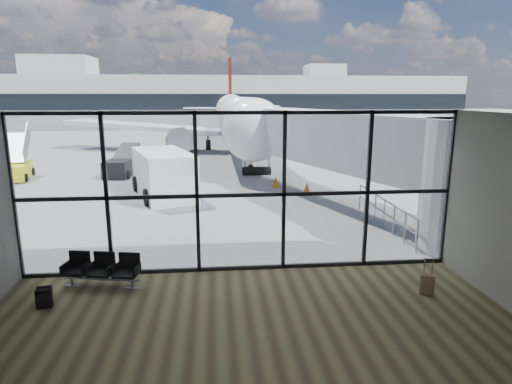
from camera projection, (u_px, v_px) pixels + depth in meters
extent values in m
plane|color=slate|center=(220.00, 138.00, 51.12)|extent=(220.00, 220.00, 0.00)
cube|color=brown|center=(254.00, 350.00, 8.39)|extent=(12.00, 8.00, 0.01)
cube|color=silver|center=(254.00, 118.00, 7.40)|extent=(12.00, 8.00, 0.02)
cube|color=#AFAFAA|center=(293.00, 382.00, 4.01)|extent=(12.00, 0.02, 4.50)
cube|color=white|center=(241.00, 193.00, 11.78)|extent=(12.00, 0.04, 4.50)
cube|color=black|center=(241.00, 268.00, 12.26)|extent=(12.00, 0.12, 0.10)
cube|color=black|center=(241.00, 195.00, 11.79)|extent=(12.00, 0.12, 0.10)
cube|color=black|center=(240.00, 113.00, 11.30)|extent=(12.00, 0.12, 0.10)
cube|color=black|center=(13.00, 198.00, 11.22)|extent=(0.10, 0.12, 4.50)
cube|color=black|center=(107.00, 196.00, 11.44)|extent=(0.10, 0.12, 4.50)
cube|color=black|center=(197.00, 194.00, 11.67)|extent=(0.10, 0.12, 4.50)
cube|color=black|center=(284.00, 192.00, 11.89)|extent=(0.10, 0.12, 4.50)
cube|color=black|center=(367.00, 191.00, 12.12)|extent=(0.10, 0.12, 4.50)
cube|color=black|center=(448.00, 189.00, 12.34)|extent=(0.10, 0.12, 4.50)
cylinder|color=#B0B3B6|center=(467.00, 186.00, 13.46)|extent=(2.80, 2.80, 4.20)
cube|color=#B0B3B6|center=(328.00, 137.00, 19.81)|extent=(7.45, 14.81, 2.40)
cube|color=#B0B3B6|center=(257.00, 127.00, 26.36)|extent=(2.60, 2.20, 2.60)
cylinder|color=gray|center=(244.00, 161.00, 26.74)|extent=(0.20, 0.20, 1.80)
cylinder|color=gray|center=(269.00, 161.00, 26.89)|extent=(0.20, 0.20, 1.80)
cylinder|color=black|center=(257.00, 171.00, 26.96)|extent=(1.80, 0.56, 0.56)
cylinder|color=gray|center=(417.00, 237.00, 13.45)|extent=(0.06, 0.06, 1.10)
cylinder|color=gray|center=(405.00, 228.00, 14.33)|extent=(0.06, 0.06, 1.10)
cylinder|color=gray|center=(394.00, 220.00, 15.20)|extent=(0.06, 0.06, 1.10)
cylinder|color=gray|center=(384.00, 214.00, 16.07)|extent=(0.06, 0.06, 1.10)
cylinder|color=gray|center=(375.00, 208.00, 16.95)|extent=(0.06, 0.06, 1.10)
cylinder|color=gray|center=(367.00, 202.00, 17.82)|extent=(0.06, 0.06, 1.10)
cylinder|color=gray|center=(360.00, 197.00, 18.70)|extent=(0.06, 0.06, 1.10)
cylinder|color=gray|center=(385.00, 200.00, 15.96)|extent=(0.06, 5.40, 0.06)
cylinder|color=gray|center=(384.00, 212.00, 16.06)|extent=(0.06, 5.40, 0.06)
cube|color=#AEAEA9|center=(218.00, 101.00, 71.60)|extent=(80.00, 12.00, 8.00)
cube|color=black|center=(218.00, 102.00, 65.68)|extent=(80.00, 0.20, 2.40)
cube|color=#AEAEA9|center=(60.00, 66.00, 68.06)|extent=(10.00, 8.00, 3.00)
cube|color=#AEAEA9|center=(324.00, 71.00, 72.19)|extent=(6.00, 6.00, 2.00)
cylinder|color=#382619|center=(4.00, 115.00, 78.21)|extent=(0.50, 0.50, 3.06)
sphere|color=black|center=(2.00, 94.00, 77.39)|extent=(5.61, 5.61, 5.61)
cylinder|color=#382619|center=(38.00, 114.00, 78.73)|extent=(0.50, 0.50, 3.42)
sphere|color=black|center=(36.00, 90.00, 77.81)|extent=(6.27, 6.27, 6.27)
cylinder|color=#382619|center=(72.00, 115.00, 79.37)|extent=(0.50, 0.50, 2.70)
sphere|color=black|center=(70.00, 97.00, 78.65)|extent=(4.95, 4.95, 4.95)
cylinder|color=#382619|center=(105.00, 114.00, 79.89)|extent=(0.50, 0.50, 3.06)
sphere|color=black|center=(104.00, 94.00, 79.07)|extent=(5.61, 5.61, 5.61)
cylinder|color=#382619|center=(138.00, 113.00, 80.42)|extent=(0.50, 0.50, 3.42)
sphere|color=black|center=(137.00, 90.00, 79.50)|extent=(6.27, 6.27, 6.27)
cube|color=gray|center=(102.00, 279.00, 11.10)|extent=(1.97, 0.45, 0.04)
cube|color=black|center=(76.00, 272.00, 11.13)|extent=(0.65, 0.62, 0.07)
cube|color=black|center=(80.00, 260.00, 11.32)|extent=(0.56, 0.17, 0.50)
cube|color=black|center=(101.00, 273.00, 11.06)|extent=(0.65, 0.62, 0.07)
cube|color=black|center=(105.00, 261.00, 11.26)|extent=(0.56, 0.17, 0.50)
cube|color=black|center=(127.00, 274.00, 11.00)|extent=(0.65, 0.62, 0.07)
cube|color=black|center=(130.00, 261.00, 11.20)|extent=(0.56, 0.17, 0.50)
cylinder|color=gray|center=(72.00, 282.00, 11.20)|extent=(0.05, 0.05, 0.23)
cylinder|color=gray|center=(132.00, 284.00, 11.05)|extent=(0.05, 0.05, 0.23)
cube|color=black|center=(44.00, 298.00, 10.03)|extent=(0.36, 0.25, 0.46)
cube|color=black|center=(43.00, 301.00, 9.91)|extent=(0.28, 0.10, 0.31)
cylinder|color=black|center=(44.00, 287.00, 10.08)|extent=(0.32, 0.12, 0.08)
cube|color=#7C6245|center=(427.00, 284.00, 10.69)|extent=(0.39, 0.32, 0.50)
cube|color=#7C6245|center=(427.00, 286.00, 10.59)|extent=(0.27, 0.15, 0.37)
cylinder|color=gray|center=(424.00, 266.00, 10.71)|extent=(0.02, 0.02, 0.42)
cylinder|color=gray|center=(432.00, 267.00, 10.66)|extent=(0.02, 0.02, 0.42)
cube|color=black|center=(429.00, 259.00, 10.64)|extent=(0.22, 0.12, 0.02)
cylinder|color=black|center=(422.00, 291.00, 10.86)|extent=(0.05, 0.06, 0.06)
cylinder|color=black|center=(430.00, 292.00, 10.80)|extent=(0.05, 0.06, 0.06)
cylinder|color=white|center=(238.00, 117.00, 38.85)|extent=(3.80, 29.68, 3.66)
sphere|color=white|center=(254.00, 130.00, 24.46)|extent=(3.66, 3.66, 3.66)
cone|color=white|center=(230.00, 109.00, 55.58)|extent=(3.69, 5.95, 3.66)
cube|color=black|center=(253.00, 121.00, 24.93)|extent=(2.18, 1.20, 0.49)
cube|color=white|center=(146.00, 127.00, 39.17)|extent=(15.15, 7.72, 1.17)
cylinder|color=black|center=(181.00, 139.00, 37.79)|extent=(2.09, 3.37, 2.08)
cube|color=white|center=(206.00, 108.00, 54.77)|extent=(5.69, 2.85, 0.18)
cube|color=white|center=(325.00, 125.00, 40.82)|extent=(15.14, 7.84, 1.17)
cylinder|color=black|center=(296.00, 138.00, 38.80)|extent=(2.09, 3.37, 2.08)
cube|color=white|center=(255.00, 108.00, 55.39)|extent=(5.69, 2.89, 0.18)
cube|color=#52110B|center=(230.00, 83.00, 54.87)|extent=(0.31, 3.76, 5.93)
cylinder|color=gray|center=(251.00, 164.00, 26.88)|extent=(0.20, 0.20, 1.38)
cylinder|color=black|center=(251.00, 169.00, 26.95)|extent=(0.25, 0.69, 0.69)
cylinder|color=black|center=(208.00, 145.00, 39.62)|extent=(0.45, 0.95, 0.95)
cylinder|color=black|center=(268.00, 144.00, 40.16)|extent=(0.45, 0.95, 0.95)
cube|color=white|center=(163.00, 174.00, 21.16)|extent=(3.73, 5.57, 2.23)
cube|color=black|center=(172.00, 167.00, 19.33)|extent=(2.43, 1.94, 0.78)
cylinder|color=black|center=(147.00, 197.00, 19.39)|extent=(0.51, 0.83, 0.78)
cylinder|color=black|center=(195.00, 193.00, 20.27)|extent=(0.51, 0.83, 0.78)
cylinder|color=black|center=(136.00, 184.00, 22.37)|extent=(0.51, 0.83, 0.78)
cylinder|color=black|center=(178.00, 180.00, 23.25)|extent=(0.51, 0.83, 0.78)
cube|color=black|center=(121.00, 167.00, 26.52)|extent=(1.71, 3.16, 1.01)
cube|color=black|center=(126.00, 152.00, 27.54)|extent=(1.46, 2.63, 1.04)
cylinder|color=black|center=(104.00, 175.00, 25.61)|extent=(0.25, 0.52, 0.51)
cylinder|color=black|center=(128.00, 175.00, 25.60)|extent=(0.25, 0.52, 0.51)
cylinder|color=black|center=(115.00, 169.00, 27.58)|extent=(0.25, 0.52, 0.51)
cylinder|color=black|center=(137.00, 169.00, 27.58)|extent=(0.25, 0.52, 0.51)
cube|color=yellow|center=(12.00, 171.00, 25.47)|extent=(2.38, 3.41, 0.89)
cube|color=gray|center=(13.00, 148.00, 26.02)|extent=(2.04, 2.78, 1.64)
cylinder|color=black|center=(26.00, 178.00, 24.76)|extent=(0.32, 0.52, 0.49)
cylinder|color=black|center=(1.00, 173.00, 26.30)|extent=(0.32, 0.52, 0.49)
cylinder|color=black|center=(33.00, 171.00, 26.82)|extent=(0.32, 0.52, 0.49)
cube|color=#D16C0B|center=(276.00, 187.00, 23.39)|extent=(0.43, 0.43, 0.03)
cone|color=#D16C0B|center=(276.00, 182.00, 23.32)|extent=(0.41, 0.41, 0.61)
cube|color=#FF4F0D|center=(306.00, 195.00, 21.48)|extent=(0.48, 0.48, 0.03)
cone|color=#FF4F0D|center=(307.00, 189.00, 21.41)|extent=(0.45, 0.45, 0.68)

